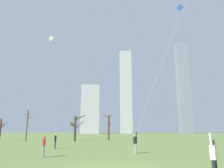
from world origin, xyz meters
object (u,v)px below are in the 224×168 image
at_px(kite_flyer_midfield_right_green, 192,122).
at_px(bare_tree_leftmost, 27,124).
at_px(bystander_strolling_midfield, 55,140).
at_px(bare_tree_center, 75,127).
at_px(kite_flyer_foreground_left_teal, 146,113).
at_px(distant_kite_drifting_left_blue, 176,19).
at_px(bare_tree_rightmost, 109,127).
at_px(bystander_watching_nearby, 44,145).
at_px(distant_kite_low_near_trees_white, 48,46).
at_px(bare_tree_far_right_edge, 0,129).

relative_size(kite_flyer_midfield_right_green, bare_tree_leftmost, 1.58).
height_order(bystander_strolling_midfield, bare_tree_leftmost, bare_tree_leftmost).
relative_size(bare_tree_leftmost, bare_tree_center, 1.20).
xyz_separation_m(kite_flyer_foreground_left_teal, bare_tree_leftmost, (-18.11, 24.04, -0.31)).
height_order(bystander_strolling_midfield, distant_kite_drifting_left_blue, distant_kite_drifting_left_blue).
distance_m(bare_tree_rightmost, bare_tree_center, 7.24).
bearing_deg(bystander_strolling_midfield, bare_tree_center, 89.42).
xyz_separation_m(kite_flyer_midfield_right_green, bystander_strolling_midfield, (-8.46, 16.66, -1.39)).
distance_m(bystander_watching_nearby, distant_kite_low_near_trees_white, 29.03).
bearing_deg(distant_kite_drifting_left_blue, kite_flyer_foreground_left_teal, -123.43).
relative_size(bystander_watching_nearby, bare_tree_center, 0.33).
bearing_deg(distant_kite_low_near_trees_white, distant_kite_drifting_left_blue, -23.87).
xyz_separation_m(bystander_strolling_midfield, bare_tree_rightmost, (6.47, 20.01, 1.82)).
relative_size(distant_kite_low_near_trees_white, bare_tree_rightmost, 3.76).
bearing_deg(kite_flyer_foreground_left_teal, bare_tree_rightmost, 95.33).
height_order(kite_flyer_midfield_right_green, bare_tree_center, kite_flyer_midfield_right_green).
distance_m(kite_flyer_foreground_left_teal, bare_tree_leftmost, 30.10).
relative_size(distant_kite_drifting_left_blue, bare_tree_center, 4.41).
height_order(distant_kite_drifting_left_blue, bare_tree_rightmost, distant_kite_drifting_left_blue).
distance_m(kite_flyer_foreground_left_teal, distant_kite_low_near_trees_white, 29.46).
distance_m(kite_flyer_foreground_left_teal, bystander_strolling_midfield, 11.10).
bearing_deg(kite_flyer_midfield_right_green, bare_tree_far_right_edge, 123.11).
bearing_deg(bare_tree_far_right_edge, bare_tree_rightmost, 4.90).
relative_size(distant_kite_drifting_left_blue, distant_kite_low_near_trees_white, 1.06).
height_order(bystander_watching_nearby, bare_tree_far_right_edge, bare_tree_far_right_edge).
xyz_separation_m(distant_kite_drifting_left_blue, bare_tree_center, (-16.35, 11.05, -16.44)).
bearing_deg(distant_kite_low_near_trees_white, bare_tree_center, 13.58).
bearing_deg(distant_kite_drifting_left_blue, bystander_watching_nearby, -140.68).
xyz_separation_m(bystander_watching_nearby, bare_tree_rightmost, (5.75, 27.55, 1.82)).
distance_m(distant_kite_drifting_left_blue, bare_tree_rightmost, 24.05).
xyz_separation_m(bystander_strolling_midfield, bare_tree_leftmost, (-9.21, 17.91, 2.22)).
xyz_separation_m(bystander_strolling_midfield, bare_tree_far_right_edge, (-14.30, 18.23, 1.32)).
distance_m(kite_flyer_foreground_left_teal, distant_kite_drifting_left_blue, 20.79).
xyz_separation_m(bystander_watching_nearby, distant_kite_drifting_left_blue, (15.80, 12.94, 18.07)).
height_order(distant_kite_low_near_trees_white, bare_tree_far_right_edge, distant_kite_low_near_trees_white).
xyz_separation_m(bystander_watching_nearby, bare_tree_leftmost, (-9.93, 25.45, 2.22)).
bearing_deg(bystander_watching_nearby, bare_tree_rightmost, 78.20).
relative_size(bare_tree_center, bare_tree_far_right_edge, 1.16).
height_order(kite_flyer_midfield_right_green, bystander_watching_nearby, kite_flyer_midfield_right_green).
bearing_deg(bare_tree_leftmost, bystander_watching_nearby, -68.69).
bearing_deg(bare_tree_center, bare_tree_leftmost, 171.14).
xyz_separation_m(distant_kite_low_near_trees_white, bare_tree_far_right_edge, (-8.88, 3.13, -15.78)).
distance_m(kite_flyer_midfield_right_green, distant_kite_low_near_trees_white, 38.06).
bearing_deg(bare_tree_leftmost, distant_kite_low_near_trees_white, -36.49).
distance_m(kite_flyer_foreground_left_teal, bare_tree_rightmost, 26.26).
bearing_deg(distant_kite_low_near_trees_white, bystander_strolling_midfield, -70.29).
relative_size(bare_tree_leftmost, bare_tree_far_right_edge, 1.40).
relative_size(kite_flyer_midfield_right_green, bystander_strolling_midfield, 5.68).
distance_m(kite_flyer_foreground_left_teal, bystander_watching_nearby, 8.69).
distance_m(kite_flyer_midfield_right_green, bystander_watching_nearby, 12.05).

